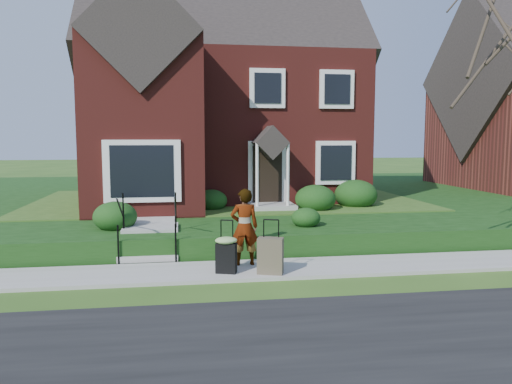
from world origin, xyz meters
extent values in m
plane|color=#2D5119|center=(0.00, 0.00, 0.00)|extent=(120.00, 120.00, 0.00)
cube|color=black|center=(0.00, -5.00, 0.01)|extent=(60.00, 6.00, 0.01)
cube|color=#9E9B93|center=(0.00, 0.00, 0.04)|extent=(60.00, 1.60, 0.08)
cube|color=#13360E|center=(4.00, 10.90, 0.30)|extent=(44.00, 20.00, 0.60)
cube|color=#9E9B93|center=(-2.50, 5.00, 0.63)|extent=(1.20, 6.00, 0.06)
cube|color=maroon|center=(0.00, 10.00, 3.30)|extent=(10.00, 8.00, 5.40)
cube|color=maroon|center=(-2.80, 5.20, 3.30)|extent=(3.60, 2.40, 5.40)
cube|color=white|center=(-2.80, 4.05, 2.00)|extent=(2.20, 0.30, 1.80)
cube|color=black|center=(1.20, 5.94, 1.65)|extent=(1.00, 0.12, 2.10)
cube|color=black|center=(3.60, 5.95, 2.10)|extent=(1.40, 0.10, 1.50)
cube|color=maroon|center=(3.00, 10.00, 8.20)|extent=(0.90, 0.90, 3.00)
cube|color=#9E9B93|center=(-2.50, 1.00, 0.15)|extent=(1.40, 0.30, 0.15)
cube|color=#9E9B93|center=(-2.50, 1.30, 0.30)|extent=(1.40, 0.30, 0.15)
cube|color=#9E9B93|center=(-2.50, 1.60, 0.45)|extent=(1.40, 0.30, 0.15)
cube|color=#9E9B93|center=(-2.50, 1.90, 0.60)|extent=(1.40, 0.30, 0.15)
cube|color=#9E9B93|center=(-2.50, 2.45, 0.60)|extent=(1.40, 0.80, 0.15)
cylinder|color=black|center=(-3.15, 0.85, 0.53)|extent=(0.04, 0.04, 0.90)
cylinder|color=black|center=(-3.15, 2.05, 1.13)|extent=(0.04, 0.04, 0.90)
cylinder|color=black|center=(-1.85, 0.85, 0.53)|extent=(0.04, 0.04, 0.90)
cylinder|color=black|center=(-1.85, 2.05, 1.13)|extent=(0.04, 0.04, 0.90)
ellipsoid|color=black|center=(-3.95, 5.45, 1.02)|extent=(1.20, 1.20, 0.84)
ellipsoid|color=black|center=(-0.72, 5.70, 0.97)|extent=(1.05, 1.05, 0.74)
ellipsoid|color=black|center=(2.64, 5.01, 1.06)|extent=(1.33, 1.33, 0.93)
ellipsoid|color=black|center=(4.26, 5.68, 1.11)|extent=(1.47, 1.47, 1.03)
ellipsoid|color=black|center=(-3.42, 2.55, 1.00)|extent=(1.13, 1.13, 0.79)
ellipsoid|color=black|center=(1.60, 2.19, 0.87)|extent=(0.78, 0.78, 0.55)
imported|color=#999999|center=(-0.30, 0.34, 0.95)|extent=(0.64, 0.42, 1.74)
cube|color=black|center=(-0.78, -0.29, 0.40)|extent=(0.48, 0.36, 0.65)
cylinder|color=black|center=(-0.78, -0.29, 1.21)|extent=(0.25, 0.11, 0.03)
cylinder|color=black|center=(-0.90, -0.29, 0.97)|extent=(0.02, 0.02, 0.48)
cylinder|color=black|center=(-0.65, -0.29, 0.97)|extent=(0.02, 0.02, 0.48)
cylinder|color=black|center=(-0.93, -0.29, 0.11)|extent=(0.06, 0.07, 0.06)
cylinder|color=black|center=(-0.62, -0.29, 0.11)|extent=(0.06, 0.07, 0.06)
ellipsoid|color=#97BE6C|center=(-0.78, -0.29, 0.80)|extent=(0.57, 0.52, 0.15)
cube|color=brown|center=(0.15, -0.49, 0.47)|extent=(0.60, 0.46, 0.77)
cylinder|color=black|center=(0.15, -0.49, 1.23)|extent=(0.31, 0.13, 0.03)
cylinder|color=black|center=(-0.01, -0.49, 1.04)|extent=(0.02, 0.02, 0.37)
cylinder|color=black|center=(0.31, -0.49, 1.04)|extent=(0.02, 0.02, 0.37)
cylinder|color=black|center=(-0.04, -0.49, 0.11)|extent=(0.06, 0.07, 0.06)
cylinder|color=black|center=(0.34, -0.49, 0.11)|extent=(0.06, 0.07, 0.06)
camera|label=1|loc=(-1.71, -10.70, 2.96)|focal=35.00mm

